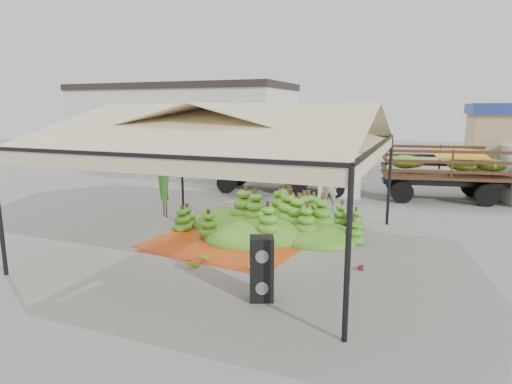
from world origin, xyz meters
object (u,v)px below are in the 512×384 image
at_px(speaker_stack, 262,269).
at_px(vendor, 329,186).
at_px(truck_left, 293,161).
at_px(truck_right, 474,167).
at_px(banana_heap, 271,211).

height_order(speaker_stack, vendor, vendor).
relative_size(speaker_stack, truck_left, 0.19).
bearing_deg(truck_right, truck_left, 176.18).
bearing_deg(truck_left, banana_heap, -87.06).
bearing_deg(truck_right, banana_heap, -140.51).
bearing_deg(vendor, speaker_stack, 81.68).
distance_m(speaker_stack, truck_left, 11.78).
distance_m(banana_heap, speaker_stack, 5.00).
relative_size(banana_heap, truck_right, 0.88).
distance_m(vendor, truck_left, 3.77).
bearing_deg(vendor, truck_left, -62.50).
height_order(banana_heap, speaker_stack, speaker_stack).
xyz_separation_m(truck_left, truck_right, (7.67, 0.85, 0.00)).
distance_m(truck_left, truck_right, 7.71).
bearing_deg(speaker_stack, truck_right, 45.52).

